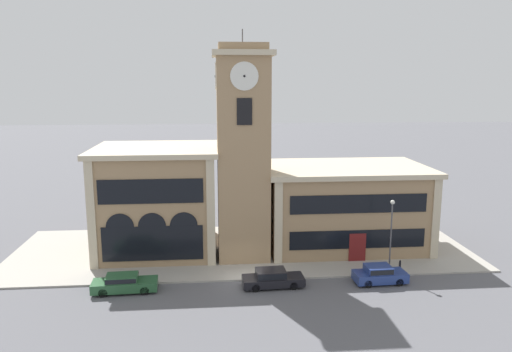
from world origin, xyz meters
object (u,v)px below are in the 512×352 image
object	(u,v)px
parked_car_near	(124,283)
street_lamp	(391,226)
parked_car_mid	(272,278)
bollard	(400,266)
parked_car_far	(379,274)

from	to	relation	value
parked_car_near	street_lamp	world-z (taller)	street_lamp
parked_car_near	street_lamp	distance (m)	21.79
parked_car_mid	street_lamp	distance (m)	10.81
parked_car_mid	bollard	world-z (taller)	parked_car_mid
parked_car_near	parked_car_mid	distance (m)	11.37
parked_car_near	parked_car_mid	bearing A→B (deg)	-2.79
parked_car_near	bollard	distance (m)	22.30
parked_car_mid	street_lamp	world-z (taller)	street_lamp
street_lamp	bollard	xyz separation A→B (m)	(0.81, -0.27, -3.48)
parked_car_mid	parked_car_far	world-z (taller)	parked_car_far
parked_car_mid	parked_car_near	bearing A→B (deg)	177.21
parked_car_mid	street_lamp	xyz separation A→B (m)	(10.07, 1.91, 3.42)
street_lamp	bollard	size ratio (longest dim) A/B	5.78
parked_car_far	street_lamp	distance (m)	4.17
parked_car_mid	bollard	size ratio (longest dim) A/B	4.57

